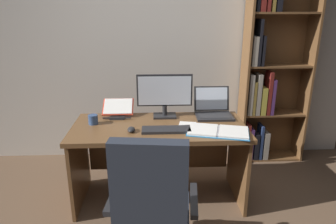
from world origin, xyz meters
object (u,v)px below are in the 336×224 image
bookshelf (269,72)px  pen (190,125)px  keyboard (167,130)px  office_chair (153,216)px  laptop (214,110)px  monitor (165,95)px  coffee_mug (94,119)px  reading_stand_with_book (118,108)px  computer_mouse (132,130)px  open_binder (219,131)px  notepad (187,126)px  desk (160,143)px

bookshelf → pen: bearing=-139.1°
keyboard → pen: (0.21, 0.10, 0.00)m
office_chair → laptop: office_chair is taller
monitor → laptop: 0.50m
monitor → bookshelf: bearing=25.8°
coffee_mug → bookshelf: bearing=22.1°
keyboard → reading_stand_with_book: 0.63m
computer_mouse → coffee_mug: coffee_mug is taller
open_binder → computer_mouse: bearing=-169.6°
laptop → reading_stand_with_book: (-0.93, 0.04, 0.02)m
keyboard → reading_stand_with_book: size_ratio=1.41×
reading_stand_with_book → notepad: 0.73m
laptop → coffee_mug: (-1.14, -0.18, -0.01)m
laptop → keyboard: size_ratio=0.84×
notepad → coffee_mug: bearing=172.8°
keyboard → computer_mouse: bearing=180.0°
office_chair → pen: size_ratio=7.36×
notepad → laptop: bearing=45.3°
laptop → notepad: (-0.29, -0.29, -0.05)m
computer_mouse → pen: bearing=10.6°
bookshelf → computer_mouse: (-1.51, -0.96, -0.29)m
desk → laptop: (0.54, 0.17, 0.27)m
notepad → coffee_mug: coffee_mug is taller
computer_mouse → notepad: 0.50m
keyboard → coffee_mug: coffee_mug is taller
computer_mouse → bookshelf: bearing=32.5°
computer_mouse → notepad: bearing=11.0°
monitor → open_binder: size_ratio=0.93×
monitor → computer_mouse: (-0.30, -0.38, -0.19)m
open_binder → coffee_mug: coffee_mug is taller
laptop → computer_mouse: bearing=-153.6°
laptop → open_binder: bearing=-94.8°
office_chair → pen: (0.33, 0.81, 0.33)m
coffee_mug → open_binder: bearing=-13.0°
open_binder → notepad: size_ratio=2.72×
monitor → notepad: bearing=-56.1°
reading_stand_with_book → notepad: bearing=-27.4°
laptop → keyboard: bearing=-141.0°
laptop → pen: bearing=-132.6°
open_binder → notepad: 0.29m
notepad → monitor: bearing=123.9°
monitor → computer_mouse: size_ratio=5.09×
coffee_mug → computer_mouse: bearing=-29.5°
keyboard → reading_stand_with_book: bearing=136.7°
bookshelf → pen: size_ratio=16.37×
bookshelf → pen: bookshelf is taller
keyboard → notepad: size_ratio=2.00×
reading_stand_with_book → pen: reading_stand_with_book is taller
laptop → pen: size_ratio=2.51×
office_chair → computer_mouse: bearing=110.0°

